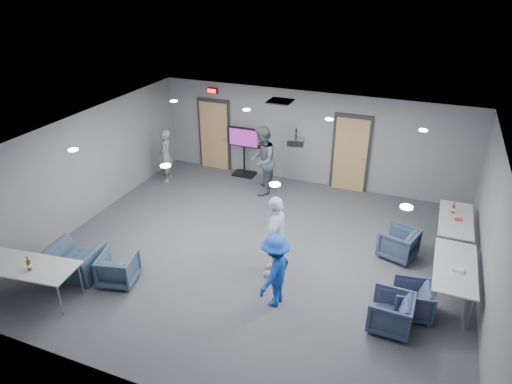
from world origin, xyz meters
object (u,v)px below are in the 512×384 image
at_px(chair_front_b, 75,262).
at_px(table_right_a, 456,221).
at_px(chair_right_a, 398,243).
at_px(table_right_b, 455,268).
at_px(chair_right_c, 391,313).
at_px(bottle_right, 453,209).
at_px(bottle_front, 29,265).
at_px(tv_stand, 244,149).
at_px(person_a, 166,156).
at_px(person_d, 275,271).
at_px(projector, 296,142).
at_px(chair_right_b, 412,300).
at_px(chair_front_a, 118,268).
at_px(table_front_left, 27,267).
at_px(person_b, 262,161).
at_px(person_c, 276,237).

height_order(chair_front_b, table_right_a, table_right_a).
xyz_separation_m(chair_right_a, table_right_b, (1.10, -1.04, 0.35)).
xyz_separation_m(chair_right_c, bottle_right, (0.90, 3.44, 0.49)).
xyz_separation_m(bottle_front, tv_stand, (1.38, 6.83, 0.01)).
distance_m(person_a, table_right_b, 8.32).
bearing_deg(person_d, projector, -161.77).
bearing_deg(tv_stand, table_right_b, -32.50).
distance_m(chair_right_b, chair_right_c, 0.62).
xyz_separation_m(chair_front_a, projector, (2.73, 2.89, 2.08)).
relative_size(chair_front_a, table_front_left, 0.36).
bearing_deg(person_b, chair_right_a, 53.89).
height_order(person_b, chair_right_c, person_b).
bearing_deg(chair_right_c, chair_front_b, -80.45).
xyz_separation_m(chair_front_b, table_front_left, (-0.33, -0.84, 0.35)).
relative_size(table_right_a, table_front_left, 0.85).
height_order(chair_front_a, tv_stand, tv_stand).
xyz_separation_m(person_d, chair_right_c, (2.11, 0.12, -0.40)).
relative_size(person_a, chair_front_b, 1.50).
relative_size(person_a, projector, 4.01).
height_order(table_front_left, bottle_front, bottle_front).
bearing_deg(projector, chair_front_b, -150.75).
bearing_deg(person_c, chair_right_b, 80.52).
bearing_deg(bottle_front, table_right_b, 22.70).
relative_size(bottle_front, bottle_right, 1.06).
distance_m(person_c, chair_right_b, 2.81).
bearing_deg(table_front_left, bottle_front, -30.69).
relative_size(person_d, bottle_right, 5.32).
xyz_separation_m(bottle_right, tv_stand, (-5.84, 1.62, 0.02)).
xyz_separation_m(person_c, chair_front_b, (-3.78, -1.60, -0.56)).
relative_size(person_a, tv_stand, 1.03).
xyz_separation_m(person_a, tv_stand, (1.98, 1.18, 0.07)).
height_order(table_front_left, tv_stand, tv_stand).
bearing_deg(person_a, chair_front_b, -10.98).
distance_m(person_b, projector, 2.85).
distance_m(table_right_b, tv_stand, 7.02).
xyz_separation_m(chair_front_a, table_right_a, (6.22, 3.87, 0.36)).
relative_size(chair_front_a, projector, 1.84).
bearing_deg(bottle_front, table_right_a, 34.15).
bearing_deg(table_right_a, bottle_front, 124.15).
bearing_deg(table_right_b, chair_front_a, 107.61).
height_order(person_a, chair_right_c, person_a).
bearing_deg(person_c, chair_front_a, -67.71).
bearing_deg(table_right_b, person_c, 98.96).
bearing_deg(chair_front_a, table_right_b, -175.95).
distance_m(chair_right_a, chair_right_c, 2.33).
height_order(chair_front_a, table_right_b, table_right_b).
height_order(chair_right_b, table_front_left, table_front_left).
distance_m(chair_right_a, bottle_front, 7.45).
bearing_deg(bottle_right, chair_front_a, -146.09).
relative_size(person_b, projector, 4.98).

